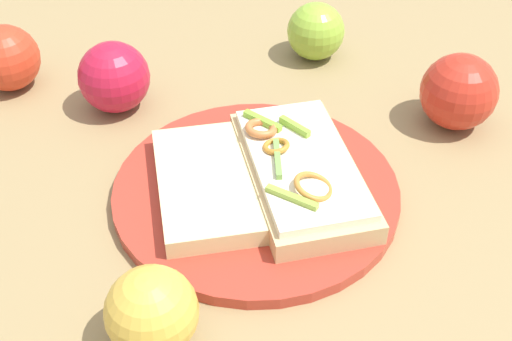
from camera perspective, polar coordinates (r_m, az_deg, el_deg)
name	(u,v)px	position (r m, az deg, el deg)	size (l,w,h in m)	color
ground_plane	(256,196)	(0.65, 0.00, -2.15)	(2.00, 2.00, 0.00)	olive
plate	(256,191)	(0.64, 0.00, -1.75)	(0.27, 0.27, 0.01)	#B13426
sandwich	(300,168)	(0.64, 3.73, 0.24)	(0.12, 0.20, 0.04)	tan
bread_slice_side	(210,186)	(0.63, -3.87, -1.32)	(0.16, 0.10, 0.02)	beige
apple_0	(316,31)	(0.84, 5.07, 11.62)	(0.07, 0.07, 0.07)	#8AB735
apple_1	(114,77)	(0.76, -11.89, 7.71)	(0.08, 0.08, 0.08)	#B71833
apple_2	(6,58)	(0.83, -20.32, 8.89)	(0.08, 0.08, 0.08)	red
apple_4	(459,92)	(0.75, 16.75, 6.38)	(0.08, 0.08, 0.08)	red
apple_5	(152,312)	(0.52, -8.79, -11.71)	(0.07, 0.07, 0.07)	gold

